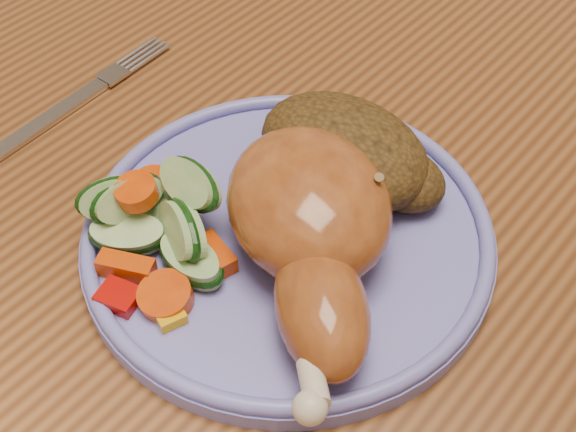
# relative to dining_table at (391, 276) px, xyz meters

# --- Properties ---
(dining_table) EXTENTS (0.90, 1.40, 0.75)m
(dining_table) POSITION_rel_dining_table_xyz_m (0.00, 0.00, 0.00)
(dining_table) COLOR brown
(dining_table) RESTS_ON ground
(plate) EXTENTS (0.26, 0.26, 0.01)m
(plate) POSITION_rel_dining_table_xyz_m (-0.03, -0.08, 0.09)
(plate) COLOR #6C6BC1
(plate) RESTS_ON dining_table
(plate_rim) EXTENTS (0.26, 0.26, 0.01)m
(plate_rim) POSITION_rel_dining_table_xyz_m (-0.03, -0.08, 0.10)
(plate_rim) COLOR #6C6BC1
(plate_rim) RESTS_ON plate
(chicken_leg) EXTENTS (0.18, 0.18, 0.06)m
(chicken_leg) POSITION_rel_dining_table_xyz_m (-0.01, -0.09, 0.13)
(chicken_leg) COLOR #A15321
(chicken_leg) RESTS_ON plate
(rice_pilaf) EXTENTS (0.13, 0.09, 0.05)m
(rice_pilaf) POSITION_rel_dining_table_xyz_m (-0.04, -0.02, 0.12)
(rice_pilaf) COLOR #4C3313
(rice_pilaf) RESTS_ON plate
(vegetable_pile) EXTENTS (0.11, 0.11, 0.06)m
(vegetable_pile) POSITION_rel_dining_table_xyz_m (-0.09, -0.14, 0.11)
(vegetable_pile) COLOR #A50A05
(vegetable_pile) RESTS_ON plate
(fork) EXTENTS (0.02, 0.16, 0.00)m
(fork) POSITION_rel_dining_table_xyz_m (-0.25, -0.08, 0.09)
(fork) COLOR silver
(fork) RESTS_ON dining_table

